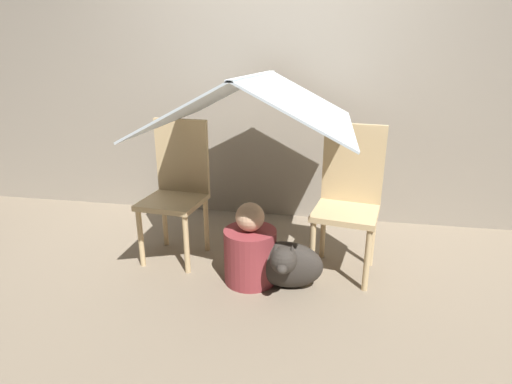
% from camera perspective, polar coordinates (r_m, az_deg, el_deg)
% --- Properties ---
extents(ground_plane, '(8.80, 8.80, 0.00)m').
position_cam_1_polar(ground_plane, '(2.69, -0.39, -11.31)').
color(ground_plane, gray).
extents(wall_back, '(7.00, 0.05, 2.50)m').
position_cam_1_polar(wall_back, '(3.38, 3.04, 17.05)').
color(wall_back, gray).
rests_on(wall_back, ground_plane).
extents(chair_left, '(0.42, 0.42, 0.95)m').
position_cam_1_polar(chair_left, '(2.79, -11.19, 0.87)').
color(chair_left, '#D1B27F').
rests_on(chair_left, ground_plane).
extents(chair_right, '(0.45, 0.45, 0.95)m').
position_cam_1_polar(chair_right, '(2.61, 13.09, -0.52)').
color(chair_right, '#D1B27F').
rests_on(chair_right, ground_plane).
extents(sheet_canopy, '(1.15, 1.32, 0.31)m').
position_cam_1_polar(sheet_canopy, '(2.44, 0.00, 13.01)').
color(sheet_canopy, silver).
extents(person_front, '(0.33, 0.33, 0.52)m').
position_cam_1_polar(person_front, '(2.50, -0.95, -8.37)').
color(person_front, maroon).
rests_on(person_front, ground_plane).
extents(dog, '(0.45, 0.38, 0.36)m').
position_cam_1_polar(dog, '(2.44, 4.28, -10.19)').
color(dog, '#332D28').
rests_on(dog, ground_plane).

